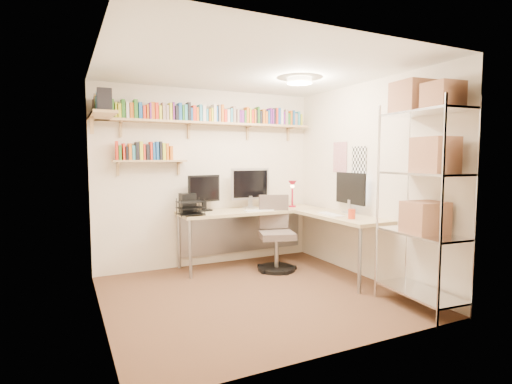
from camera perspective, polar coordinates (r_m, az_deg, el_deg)
ground at (r=4.65m, az=-0.26°, el=-14.46°), size 3.20×3.20×0.00m
room_shell at (r=4.39m, az=-0.22°, el=5.01°), size 3.24×3.04×2.52m
wall_shelves at (r=5.48m, az=-10.35°, el=9.92°), size 3.12×1.09×0.80m
corner_desk at (r=5.53m, az=1.29°, el=-2.88°), size 2.29×2.04×1.39m
office_chair at (r=5.54m, az=2.84°, el=-6.67°), size 0.56×0.57×1.02m
wire_rack at (r=4.32m, az=23.09°, el=4.15°), size 0.52×0.94×2.33m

